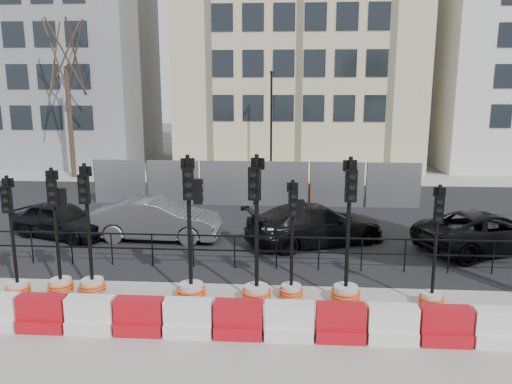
# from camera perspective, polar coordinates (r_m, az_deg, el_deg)

# --- Properties ---
(ground) EXTENTS (120.00, 120.00, 0.00)m
(ground) POSITION_cam_1_polar(r_m,az_deg,el_deg) (13.45, -3.01, -10.54)
(ground) COLOR #51514C
(ground) RESTS_ON ground
(sidewalk_near) EXTENTS (40.00, 6.00, 0.02)m
(sidewalk_near) POSITION_cam_1_polar(r_m,az_deg,el_deg) (10.76, -5.01, -16.54)
(sidewalk_near) COLOR gray
(sidewalk_near) RESTS_ON ground
(road) EXTENTS (40.00, 14.00, 0.03)m
(road) POSITION_cam_1_polar(r_m,az_deg,el_deg) (20.06, -0.62, -2.89)
(road) COLOR black
(road) RESTS_ON ground
(sidewalk_far) EXTENTS (40.00, 4.00, 0.02)m
(sidewalk_far) POSITION_cam_1_polar(r_m,az_deg,el_deg) (28.84, 0.79, 1.63)
(sidewalk_far) COLOR gray
(sidewalk_far) RESTS_ON ground
(building_grey) EXTENTS (11.00, 9.06, 14.00)m
(building_grey) POSITION_cam_1_polar(r_m,az_deg,el_deg) (37.73, -21.06, 13.93)
(building_grey) COLOR gray
(building_grey) RESTS_ON ground
(building_cream) EXTENTS (15.00, 10.06, 18.00)m
(building_cream) POSITION_cam_1_polar(r_m,az_deg,el_deg) (34.55, 4.90, 18.25)
(building_cream) COLOR beige
(building_cream) RESTS_ON ground
(kerb_railing) EXTENTS (18.00, 0.04, 1.00)m
(kerb_railing) POSITION_cam_1_polar(r_m,az_deg,el_deg) (14.33, -2.47, -6.17)
(kerb_railing) COLOR black
(kerb_railing) RESTS_ON ground
(heras_fencing) EXTENTS (14.33, 1.72, 2.00)m
(heras_fencing) POSITION_cam_1_polar(r_m,az_deg,el_deg) (22.58, -1.32, 0.59)
(heras_fencing) COLOR gray
(heras_fencing) RESTS_ON ground
(lamp_post_far) EXTENTS (0.12, 0.56, 6.00)m
(lamp_post_far) POSITION_cam_1_polar(r_m,az_deg,el_deg) (27.41, 1.75, 7.87)
(lamp_post_far) COLOR black
(lamp_post_far) RESTS_ON ground
(tree_bare_far) EXTENTS (2.00, 2.00, 9.00)m
(tree_bare_far) POSITION_cam_1_polar(r_m,az_deg,el_deg) (30.58, -20.95, 13.96)
(tree_bare_far) COLOR #473828
(tree_bare_far) RESTS_ON ground
(barrier_row) EXTENTS (12.55, 0.50, 0.80)m
(barrier_row) POSITION_cam_1_polar(r_m,az_deg,el_deg) (10.77, -4.88, -14.38)
(barrier_row) COLOR red
(barrier_row) RESTS_ON ground
(traffic_signal_a) EXTENTS (0.60, 0.60, 3.07)m
(traffic_signal_a) POSITION_cam_1_polar(r_m,az_deg,el_deg) (13.84, -25.74, -8.28)
(traffic_signal_a) COLOR #BAB9B5
(traffic_signal_a) RESTS_ON ground
(traffic_signal_b) EXTENTS (0.64, 0.64, 3.24)m
(traffic_signal_b) POSITION_cam_1_polar(r_m,az_deg,el_deg) (13.53, -21.53, -7.75)
(traffic_signal_b) COLOR #BAB9B5
(traffic_signal_b) RESTS_ON ground
(traffic_signal_c) EXTENTS (0.66, 0.66, 3.35)m
(traffic_signal_c) POSITION_cam_1_polar(r_m,az_deg,el_deg) (13.24, -18.32, -8.31)
(traffic_signal_c) COLOR #BAB9B5
(traffic_signal_c) RESTS_ON ground
(traffic_signal_d) EXTENTS (0.71, 0.71, 3.60)m
(traffic_signal_d) POSITION_cam_1_polar(r_m,az_deg,el_deg) (12.29, -7.43, -8.54)
(traffic_signal_d) COLOR #BAB9B5
(traffic_signal_d) RESTS_ON ground
(traffic_signal_e) EXTENTS (0.71, 0.71, 3.63)m
(traffic_signal_e) POSITION_cam_1_polar(r_m,az_deg,el_deg) (12.09, 0.05, -9.34)
(traffic_signal_e) COLOR #BAB9B5
(traffic_signal_e) RESTS_ON ground
(traffic_signal_f) EXTENTS (0.59, 0.59, 2.99)m
(traffic_signal_f) POSITION_cam_1_polar(r_m,az_deg,el_deg) (12.36, 4.13, -9.06)
(traffic_signal_f) COLOR #BAB9B5
(traffic_signal_f) RESTS_ON ground
(traffic_signal_g) EXTENTS (0.70, 0.70, 3.57)m
(traffic_signal_g) POSITION_cam_1_polar(r_m,az_deg,el_deg) (12.29, 10.30, -9.23)
(traffic_signal_g) COLOR #BAB9B5
(traffic_signal_g) RESTS_ON ground
(traffic_signal_h) EXTENTS (0.59, 0.59, 2.97)m
(traffic_signal_h) POSITION_cam_1_polar(r_m,az_deg,el_deg) (12.62, 19.55, -9.78)
(traffic_signal_h) COLOR #BAB9B5
(traffic_signal_h) RESTS_ON ground
(car_a) EXTENTS (3.95, 4.70, 1.26)m
(car_a) POSITION_cam_1_polar(r_m,az_deg,el_deg) (18.60, -21.41, -2.95)
(car_a) COLOR black
(car_a) RESTS_ON ground
(car_b) EXTENTS (1.79, 4.44, 1.43)m
(car_b) POSITION_cam_1_polar(r_m,az_deg,el_deg) (17.36, -11.22, -3.09)
(car_b) COLOR #434448
(car_b) RESTS_ON ground
(car_c) EXTENTS (5.43, 6.14, 1.37)m
(car_c) POSITION_cam_1_polar(r_m,az_deg,el_deg) (16.66, 6.80, -3.68)
(car_c) COLOR black
(car_c) RESTS_ON ground
(car_d) EXTENTS (5.55, 6.24, 1.30)m
(car_d) POSITION_cam_1_polar(r_m,az_deg,el_deg) (17.50, 24.94, -4.08)
(car_d) COLOR black
(car_d) RESTS_ON ground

